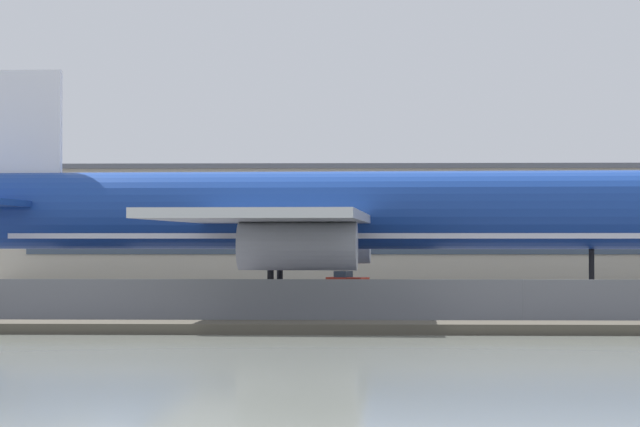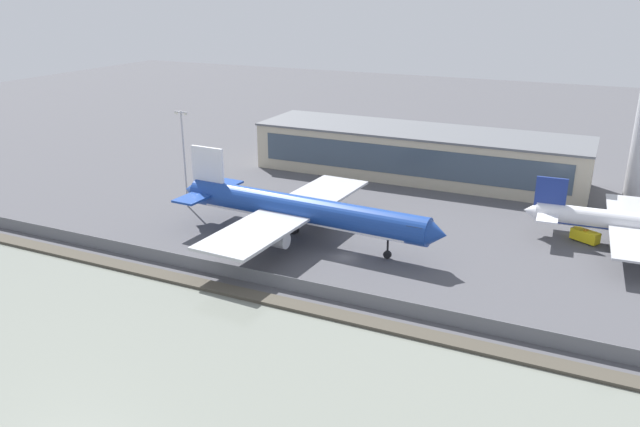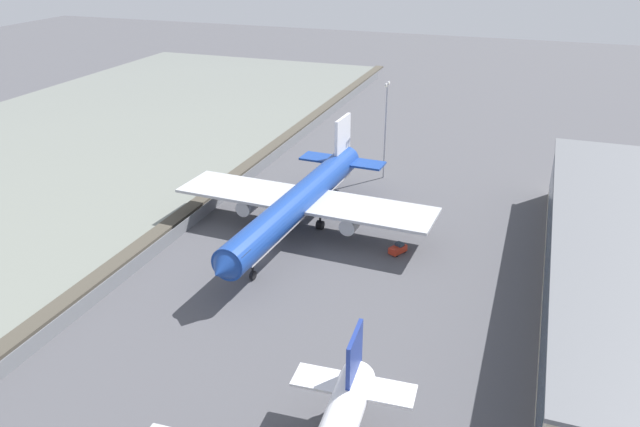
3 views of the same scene
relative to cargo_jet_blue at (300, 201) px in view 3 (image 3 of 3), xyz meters
name	(u,v)px [view 3 (image 3 of 3)]	position (x,y,z in m)	size (l,w,h in m)	color
ground_plane	(256,256)	(11.18, -3.65, -6.11)	(500.00, 500.00, 0.00)	#4C4C51
shoreline_seawall	(151,237)	(11.18, -24.15, -5.86)	(320.00, 3.00, 0.50)	#474238
perimeter_fence	(173,236)	(11.18, -19.65, -4.92)	(280.00, 0.10, 2.37)	slate
cargo_jet_blue	(300,201)	(0.00, 0.00, 0.00)	(55.99, 48.13, 16.00)	#193D93
baggage_tug	(398,249)	(2.07, 18.45, -5.30)	(3.58, 2.88, 1.80)	red
terminal_building	(626,271)	(7.60, 52.33, -0.09)	(83.26, 21.50, 12.00)	#BCB299
apron_light_mast_apron_west	(386,125)	(-31.45, 7.34, 5.78)	(3.20, 0.40, 21.22)	#A8A8AD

